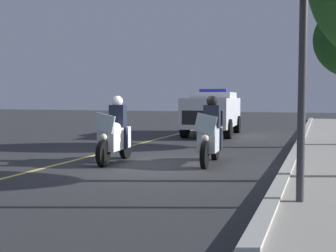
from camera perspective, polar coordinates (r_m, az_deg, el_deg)
The scene contains 7 objects.
ground_plane at distance 10.95m, azimuth -1.86°, elevation -5.05°, with size 80.00×80.00×0.00m, color #333335.
curb_strip at distance 10.24m, azimuth 15.37°, elevation -5.38°, with size 48.00×0.24×0.15m, color #B7B5AD.
lane_stripe_center at distance 11.95m, azimuth -12.09°, elevation -4.37°, with size 48.00×0.12×0.01m, color #E0D14C.
police_motorcycle_lead_left at distance 11.35m, azimuth -6.91°, elevation -1.21°, with size 2.14×0.61×1.72m.
police_motorcycle_lead_right at distance 11.04m, azimuth 5.56°, elevation -1.34°, with size 2.14×0.61×1.72m.
police_suv at distance 19.49m, azimuth 5.85°, elevation 1.95°, with size 5.01×2.33×2.05m.
traffic_light at distance 6.94m, azimuth 17.27°, elevation 14.32°, with size 0.38×0.28×3.93m.
Camera 1 is at (10.09, 3.91, 1.68)m, focal length 46.73 mm.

